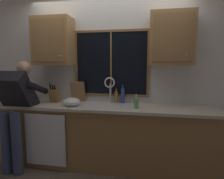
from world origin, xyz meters
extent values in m
cube|color=silver|center=(0.00, 0.06, 1.27)|extent=(5.55, 0.12, 2.55)
cube|color=black|center=(0.04, -0.01, 1.52)|extent=(1.10, 0.02, 0.95)
cube|color=brown|center=(0.04, -0.02, 2.02)|extent=(1.17, 0.02, 0.04)
cube|color=brown|center=(0.04, -0.02, 1.03)|extent=(1.17, 0.02, 0.04)
cube|color=brown|center=(-0.52, -0.02, 1.52)|extent=(0.03, 0.02, 0.95)
cube|color=brown|center=(0.61, -0.02, 1.52)|extent=(0.03, 0.02, 0.95)
cube|color=brown|center=(0.04, -0.02, 1.52)|extent=(0.02, 0.02, 0.95)
cube|color=olive|center=(0.00, -0.29, 0.44)|extent=(3.15, 0.58, 0.88)
cube|color=beige|center=(0.00, -0.31, 0.90)|extent=(3.21, 0.62, 0.04)
cube|color=white|center=(-0.78, -0.61, 0.46)|extent=(0.60, 0.02, 0.74)
cube|color=#A87A47|center=(-0.83, -0.17, 1.86)|extent=(0.59, 0.33, 0.72)
cube|color=olive|center=(-0.83, -0.34, 1.86)|extent=(0.51, 0.01, 0.62)
sphere|color=#B2B2B7|center=(-0.65, -0.34, 1.63)|extent=(0.02, 0.02, 0.02)
cube|color=#A87A47|center=(0.92, -0.17, 1.86)|extent=(0.59, 0.33, 0.72)
cube|color=olive|center=(0.92, -0.34, 1.86)|extent=(0.51, 0.01, 0.62)
sphere|color=#B2B2B7|center=(1.10, -0.34, 1.63)|extent=(0.02, 0.02, 0.02)
cube|color=#B7B7BC|center=(0.04, -0.30, 0.91)|extent=(0.80, 0.46, 0.02)
cube|color=#9C9CA0|center=(-0.16, -0.30, 0.81)|extent=(0.36, 0.42, 0.20)
cube|color=#9C9CA0|center=(0.24, -0.30, 0.81)|extent=(0.36, 0.42, 0.20)
cube|color=#B7B7BC|center=(0.04, -0.30, 0.81)|extent=(0.04, 0.42, 0.20)
cylinder|color=silver|center=(0.04, -0.08, 1.07)|extent=(0.03, 0.03, 0.30)
torus|color=silver|center=(0.04, -0.14, 1.24)|extent=(0.16, 0.02, 0.16)
cylinder|color=silver|center=(0.12, -0.08, 0.97)|extent=(0.03, 0.03, 0.09)
cylinder|color=#384260|center=(-1.29, -0.76, 0.44)|extent=(0.13, 0.13, 0.88)
cylinder|color=#384260|center=(-1.12, -0.76, 0.44)|extent=(0.13, 0.13, 0.88)
cube|color=black|center=(-1.21, -0.60, 1.12)|extent=(0.44, 0.50, 0.61)
sphere|color=tan|center=(-1.21, -0.39, 1.46)|extent=(0.21, 0.21, 0.21)
cylinder|color=black|center=(-1.43, -0.42, 1.17)|extent=(0.09, 0.52, 0.26)
cylinder|color=black|center=(-0.99, -0.42, 1.17)|extent=(0.09, 0.52, 0.26)
cube|color=olive|center=(-0.83, -0.20, 1.02)|extent=(0.12, 0.18, 0.25)
cylinder|color=black|center=(-0.86, -0.26, 1.18)|extent=(0.02, 0.05, 0.09)
cylinder|color=black|center=(-0.83, -0.26, 1.17)|extent=(0.02, 0.04, 0.08)
cylinder|color=black|center=(-0.79, -0.26, 1.16)|extent=(0.02, 0.04, 0.06)
cube|color=#997047|center=(-0.48, -0.08, 1.08)|extent=(0.23, 0.09, 0.32)
ellipsoid|color=silver|center=(-0.46, -0.41, 0.98)|extent=(0.25, 0.25, 0.12)
cylinder|color=#59A566|center=(0.47, -0.41, 0.99)|extent=(0.06, 0.06, 0.14)
cylinder|color=silver|center=(0.47, -0.41, 1.09)|extent=(0.02, 0.02, 0.04)
cylinder|color=silver|center=(0.47, -0.43, 1.11)|extent=(0.01, 0.04, 0.01)
cylinder|color=#334C8C|center=(0.24, -0.08, 1.03)|extent=(0.06, 0.06, 0.23)
cylinder|color=navy|center=(0.24, -0.08, 1.17)|extent=(0.03, 0.03, 0.06)
cylinder|color=black|center=(0.24, -0.08, 1.21)|extent=(0.03, 0.03, 0.01)
cylinder|color=olive|center=(0.14, -0.08, 1.01)|extent=(0.06, 0.06, 0.17)
cylinder|color=brown|center=(0.14, -0.08, 1.11)|extent=(0.03, 0.03, 0.04)
cylinder|color=black|center=(0.14, -0.08, 1.14)|extent=(0.03, 0.03, 0.01)
camera|label=1|loc=(0.64, -3.05, 1.53)|focal=31.76mm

